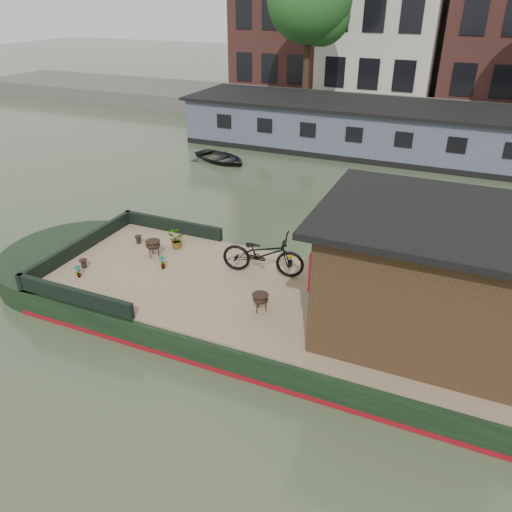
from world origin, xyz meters
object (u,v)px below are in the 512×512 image
at_px(cabin, 426,274).
at_px(bicycle, 263,254).
at_px(potted_plant_a, 162,262).
at_px(brazier_front, 260,303).
at_px(dinghy, 221,155).
at_px(brazier_rear, 153,249).

bearing_deg(cabin, bicycle, 167.17).
bearing_deg(potted_plant_a, bicycle, 18.68).
xyz_separation_m(bicycle, brazier_front, (0.55, -1.45, -0.30)).
height_order(potted_plant_a, dinghy, potted_plant_a).
relative_size(bicycle, dinghy, 0.70).
bearing_deg(potted_plant_a, brazier_front, -14.02).
distance_m(cabin, brazier_rear, 6.42).
xyz_separation_m(cabin, dinghy, (-9.35, 9.96, -1.60)).
bearing_deg(bicycle, brazier_rear, 87.19).
height_order(bicycle, dinghy, bicycle).
xyz_separation_m(cabin, bicycle, (-3.55, 0.81, -0.73)).
relative_size(brazier_rear, dinghy, 0.15).
height_order(cabin, potted_plant_a, cabin).
relative_size(bicycle, brazier_rear, 4.55).
bearing_deg(bicycle, brazier_front, -168.14).
relative_size(brazier_front, dinghy, 0.14).
height_order(brazier_front, dinghy, brazier_front).
distance_m(cabin, brazier_front, 3.23).
distance_m(cabin, dinghy, 13.76).
distance_m(bicycle, potted_plant_a, 2.37).
height_order(potted_plant_a, brazier_rear, brazier_rear).
height_order(cabin, brazier_rear, cabin).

